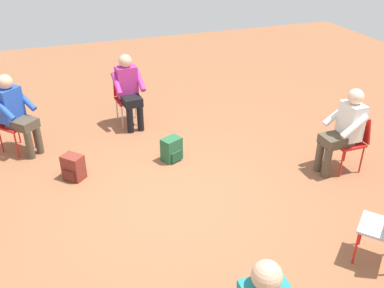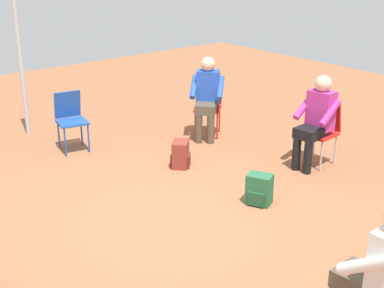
{
  "view_description": "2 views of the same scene",
  "coord_description": "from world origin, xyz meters",
  "px_view_note": "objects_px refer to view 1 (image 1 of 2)",
  "views": [
    {
      "loc": [
        -1.27,
        -4.32,
        3.32
      ],
      "look_at": [
        0.37,
        0.27,
        0.64
      ],
      "focal_mm": 40.0,
      "sensor_mm": 36.0,
      "label": 1
    },
    {
      "loc": [
        4.1,
        -3.13,
        2.83
      ],
      "look_at": [
        0.17,
        0.11,
        0.91
      ],
      "focal_mm": 50.0,
      "sensor_mm": 36.0,
      "label": 2
    }
  ],
  "objects_px": {
    "chair_east": "(352,138)",
    "backpack_near_laptop_user": "(172,151)",
    "person_in_blue": "(15,111)",
    "chair_northwest": "(10,120)",
    "person_in_magenta": "(129,88)",
    "person_in_white": "(344,127)",
    "chair_north": "(127,95)",
    "backpack_by_empty_chair": "(74,168)"
  },
  "relations": [
    {
      "from": "chair_east",
      "to": "backpack_near_laptop_user",
      "type": "bearing_deg",
      "value": 64.85
    },
    {
      "from": "chair_north",
      "to": "backpack_by_empty_chair",
      "type": "height_order",
      "value": "chair_north"
    },
    {
      "from": "person_in_white",
      "to": "backpack_near_laptop_user",
      "type": "height_order",
      "value": "person_in_white"
    },
    {
      "from": "chair_northwest",
      "to": "chair_north",
      "type": "relative_size",
      "value": 1.0
    },
    {
      "from": "chair_north",
      "to": "person_in_blue",
      "type": "relative_size",
      "value": 0.69
    },
    {
      "from": "backpack_by_empty_chair",
      "to": "chair_northwest",
      "type": "bearing_deg",
      "value": 123.57
    },
    {
      "from": "chair_east",
      "to": "backpack_by_empty_chair",
      "type": "height_order",
      "value": "chair_east"
    },
    {
      "from": "backpack_near_laptop_user",
      "to": "backpack_by_empty_chair",
      "type": "bearing_deg",
      "value": -179.13
    },
    {
      "from": "chair_northwest",
      "to": "backpack_by_empty_chair",
      "type": "xyz_separation_m",
      "value": [
        0.78,
        -1.17,
        -0.34
      ]
    },
    {
      "from": "chair_east",
      "to": "person_in_white",
      "type": "distance_m",
      "value": 0.26
    },
    {
      "from": "person_in_white",
      "to": "backpack_by_empty_chair",
      "type": "bearing_deg",
      "value": 73.29
    },
    {
      "from": "chair_northwest",
      "to": "person_in_magenta",
      "type": "relative_size",
      "value": 0.69
    },
    {
      "from": "chair_northwest",
      "to": "person_in_white",
      "type": "distance_m",
      "value": 4.91
    },
    {
      "from": "chair_northwest",
      "to": "backpack_near_laptop_user",
      "type": "distance_m",
      "value": 2.51
    },
    {
      "from": "chair_east",
      "to": "person_in_magenta",
      "type": "height_order",
      "value": "person_in_magenta"
    },
    {
      "from": "person_in_magenta",
      "to": "person_in_blue",
      "type": "xyz_separation_m",
      "value": [
        -1.79,
        -0.35,
        0.0
      ]
    },
    {
      "from": "chair_north",
      "to": "person_in_magenta",
      "type": "relative_size",
      "value": 0.69
    },
    {
      "from": "chair_north",
      "to": "person_in_magenta",
      "type": "bearing_deg",
      "value": 90.0
    },
    {
      "from": "chair_east",
      "to": "backpack_near_laptop_user",
      "type": "height_order",
      "value": "chair_east"
    },
    {
      "from": "person_in_white",
      "to": "person_in_blue",
      "type": "xyz_separation_m",
      "value": [
        -4.26,
        2.1,
        0.0
      ]
    },
    {
      "from": "chair_east",
      "to": "person_in_blue",
      "type": "height_order",
      "value": "person_in_blue"
    },
    {
      "from": "chair_northwest",
      "to": "chair_east",
      "type": "relative_size",
      "value": 1.0
    },
    {
      "from": "backpack_near_laptop_user",
      "to": "chair_east",
      "type": "bearing_deg",
      "value": -24.8
    },
    {
      "from": "chair_north",
      "to": "person_in_blue",
      "type": "height_order",
      "value": "person_in_blue"
    },
    {
      "from": "chair_northwest",
      "to": "backpack_by_empty_chair",
      "type": "height_order",
      "value": "chair_northwest"
    },
    {
      "from": "person_in_magenta",
      "to": "backpack_by_empty_chair",
      "type": "xyz_separation_m",
      "value": [
        -1.12,
        -1.39,
        -0.54
      ]
    },
    {
      "from": "chair_east",
      "to": "person_in_magenta",
      "type": "xyz_separation_m",
      "value": [
        -2.64,
        2.45,
        0.2
      ]
    },
    {
      "from": "person_in_white",
      "to": "person_in_blue",
      "type": "height_order",
      "value": "same"
    },
    {
      "from": "person_in_magenta",
      "to": "backpack_near_laptop_user",
      "type": "height_order",
      "value": "person_in_magenta"
    },
    {
      "from": "chair_east",
      "to": "person_in_magenta",
      "type": "bearing_deg",
      "value": 46.83
    },
    {
      "from": "chair_east",
      "to": "person_in_white",
      "type": "relative_size",
      "value": 0.69
    },
    {
      "from": "person_in_white",
      "to": "chair_north",
      "type": "bearing_deg",
      "value": 43.23
    },
    {
      "from": "person_in_blue",
      "to": "chair_northwest",
      "type": "bearing_deg",
      "value": -90.0
    },
    {
      "from": "person_in_magenta",
      "to": "chair_northwest",
      "type": "bearing_deg",
      "value": 2.34
    },
    {
      "from": "person_in_magenta",
      "to": "person_in_blue",
      "type": "distance_m",
      "value": 1.82
    },
    {
      "from": "chair_north",
      "to": "person_in_blue",
      "type": "distance_m",
      "value": 1.86
    },
    {
      "from": "chair_northwest",
      "to": "person_in_magenta",
      "type": "height_order",
      "value": "person_in_magenta"
    },
    {
      "from": "backpack_near_laptop_user",
      "to": "person_in_blue",
      "type": "bearing_deg",
      "value": 153.99
    },
    {
      "from": "person_in_white",
      "to": "person_in_magenta",
      "type": "relative_size",
      "value": 1.0
    },
    {
      "from": "chair_northwest",
      "to": "person_in_magenta",
      "type": "bearing_deg",
      "value": 144.8
    },
    {
      "from": "person_in_blue",
      "to": "backpack_by_empty_chair",
      "type": "relative_size",
      "value": 3.44
    },
    {
      "from": "chair_east",
      "to": "backpack_by_empty_chair",
      "type": "distance_m",
      "value": 3.92
    }
  ]
}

